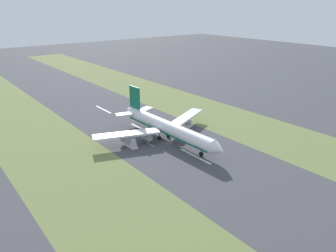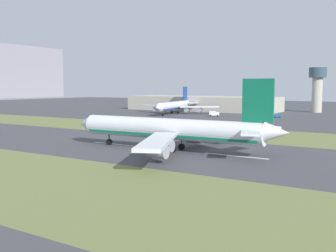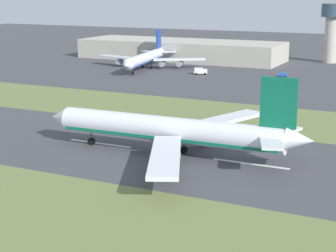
# 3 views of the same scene
# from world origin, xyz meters

# --- Properties ---
(ground_plane) EXTENTS (800.00, 800.00, 0.00)m
(ground_plane) POSITION_xyz_m (0.00, 0.00, 0.00)
(ground_plane) COLOR #424247
(grass_median_west) EXTENTS (40.00, 600.00, 0.01)m
(grass_median_west) POSITION_xyz_m (-45.00, 0.00, 0.00)
(grass_median_west) COLOR olive
(grass_median_west) RESTS_ON ground
(grass_median_east) EXTENTS (40.00, 600.00, 0.01)m
(grass_median_east) POSITION_xyz_m (45.00, 0.00, 0.00)
(grass_median_east) COLOR olive
(grass_median_east) RESTS_ON ground
(centreline_dash_mid) EXTENTS (1.20, 18.00, 0.01)m
(centreline_dash_mid) POSITION_xyz_m (0.00, -22.10, 0.01)
(centreline_dash_mid) COLOR silver
(centreline_dash_mid) RESTS_ON ground
(centreline_dash_far) EXTENTS (1.20, 18.00, 0.01)m
(centreline_dash_far) POSITION_xyz_m (0.00, 17.90, 0.01)
(centreline_dash_far) COLOR silver
(centreline_dash_far) RESTS_ON ground
(airplane_main_jet) EXTENTS (64.11, 67.13, 20.20)m
(airplane_main_jet) POSITION_xyz_m (-1.38, -4.01, 6.02)
(airplane_main_jet) COLOR silver
(airplane_main_jet) RESTS_ON ground
(terminal_building) EXTENTS (36.00, 114.54, 10.58)m
(terminal_building) POSITION_xyz_m (171.85, 73.36, 5.29)
(terminal_building) COLOR #B2AD9E
(terminal_building) RESTS_ON ground
(control_tower) EXTENTS (12.00, 12.00, 31.21)m
(control_tower) POSITION_xyz_m (192.70, -5.47, 19.25)
(control_tower) COLOR #B2AD9E
(control_tower) RESTS_ON ground
(airplane_parked_apron) EXTENTS (59.45, 56.11, 17.94)m
(airplane_parked_apron) POSITION_xyz_m (128.52, 72.34, 5.35)
(airplane_parked_apron) COLOR silver
(airplane_parked_apron) RESTS_ON ground
(service_truck) EXTENTS (4.81, 6.32, 3.10)m
(service_truck) POSITION_xyz_m (122.25, 40.79, 1.67)
(service_truck) COLOR white
(service_truck) RESTS_ON ground
(apron_car) EXTENTS (2.91, 4.72, 2.03)m
(apron_car) POSITION_xyz_m (131.38, 4.49, 1.00)
(apron_car) COLOR #1E51B2
(apron_car) RESTS_ON ground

